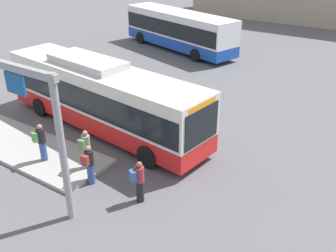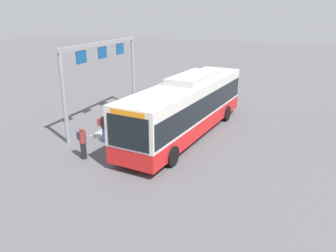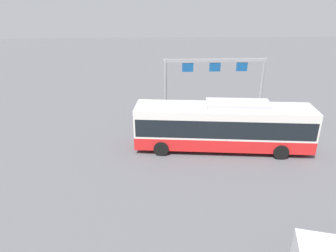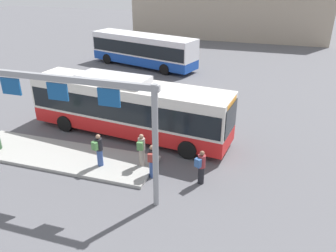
{
  "view_description": "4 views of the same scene",
  "coord_description": "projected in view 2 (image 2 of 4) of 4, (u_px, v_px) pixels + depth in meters",
  "views": [
    {
      "loc": [
        12.12,
        -12.41,
        8.72
      ],
      "look_at": [
        3.93,
        -0.14,
        1.27
      ],
      "focal_mm": 40.71,
      "sensor_mm": 36.0,
      "label": 1
    },
    {
      "loc": [
        17.89,
        5.93,
        7.13
      ],
      "look_at": [
        2.71,
        -0.08,
        1.41
      ],
      "focal_mm": 36.22,
      "sensor_mm": 36.0,
      "label": 2
    },
    {
      "loc": [
        4.76,
        19.25,
        10.0
      ],
      "look_at": [
        3.72,
        -0.12,
        1.76
      ],
      "focal_mm": 33.43,
      "sensor_mm": 36.0,
      "label": 3
    },
    {
      "loc": [
        7.45,
        -16.25,
        8.86
      ],
      "look_at": [
        2.74,
        -1.19,
        1.44
      ],
      "focal_mm": 35.88,
      "sensor_mm": 36.0,
      "label": 4
    }
  ],
  "objects": [
    {
      "name": "ground_plane",
      "position": [
        186.0,
        135.0,
        20.12
      ],
      "size": [
        120.0,
        120.0,
        0.0
      ],
      "primitive_type": "plane",
      "color": "#56565B"
    },
    {
      "name": "platform_curb",
      "position": [
        148.0,
        116.0,
        23.38
      ],
      "size": [
        10.0,
        2.8,
        0.16
      ],
      "primitive_type": "cube",
      "color": "#9E9E99",
      "rests_on": "ground"
    },
    {
      "name": "bus_main",
      "position": [
        187.0,
        105.0,
        19.53
      ],
      "size": [
        12.04,
        3.86,
        3.46
      ],
      "rotation": [
        0.0,
        0.0,
        -0.12
      ],
      "color": "red",
      "rests_on": "ground"
    },
    {
      "name": "person_boarding",
      "position": [
        83.0,
        142.0,
        16.67
      ],
      "size": [
        0.51,
        0.6,
        1.67
      ],
      "rotation": [
        0.0,
        0.0,
        1.11
      ],
      "color": "black",
      "rests_on": "ground"
    },
    {
      "name": "person_waiting_near",
      "position": [
        104.0,
        127.0,
        18.7
      ],
      "size": [
        0.39,
        0.56,
        1.67
      ],
      "rotation": [
        0.0,
        0.0,
        1.72
      ],
      "color": "#334C8C",
      "rests_on": "ground"
    },
    {
      "name": "person_waiting_mid",
      "position": [
        120.0,
        122.0,
        19.1
      ],
      "size": [
        0.37,
        0.55,
        1.67
      ],
      "rotation": [
        0.0,
        0.0,
        1.67
      ],
      "color": "gray",
      "rests_on": "platform_curb"
    },
    {
      "name": "person_waiting_far",
      "position": [
        126.0,
        111.0,
        21.02
      ],
      "size": [
        0.45,
        0.59,
        1.67
      ],
      "rotation": [
        0.0,
        0.0,
        1.27
      ],
      "color": "#334C8C",
      "rests_on": "platform_curb"
    },
    {
      "name": "platform_sign_gantry",
      "position": [
        103.0,
        65.0,
        21.21
      ],
      "size": [
        8.45,
        0.24,
        5.2
      ],
      "color": "gray",
      "rests_on": "ground"
    },
    {
      "name": "trash_bin",
      "position": [
        162.0,
        96.0,
        26.53
      ],
      "size": [
        0.52,
        0.52,
        0.9
      ],
      "primitive_type": "cylinder",
      "color": "#2D5133",
      "rests_on": "platform_curb"
    }
  ]
}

